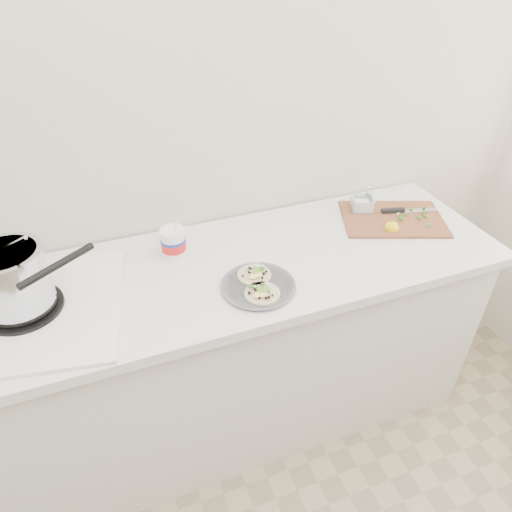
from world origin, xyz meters
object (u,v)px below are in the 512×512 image
object	(u,v)px
cutboard	(391,215)
taco_plate	(258,284)
tub	(174,240)
stove	(17,290)

from	to	relation	value
cutboard	taco_plate	bearing A→B (deg)	-140.92
taco_plate	tub	distance (m)	0.38
stove	taco_plate	xyz separation A→B (m)	(0.75, -0.15, -0.08)
taco_plate	cutboard	distance (m)	0.73
taco_plate	tub	bearing A→B (deg)	126.97
taco_plate	cutboard	xyz separation A→B (m)	(0.69, 0.23, -0.00)
taco_plate	stove	bearing A→B (deg)	168.73
stove	taco_plate	size ratio (longest dim) A/B	2.64
stove	tub	xyz separation A→B (m)	(0.52, 0.15, -0.03)
taco_plate	tub	size ratio (longest dim) A/B	1.23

